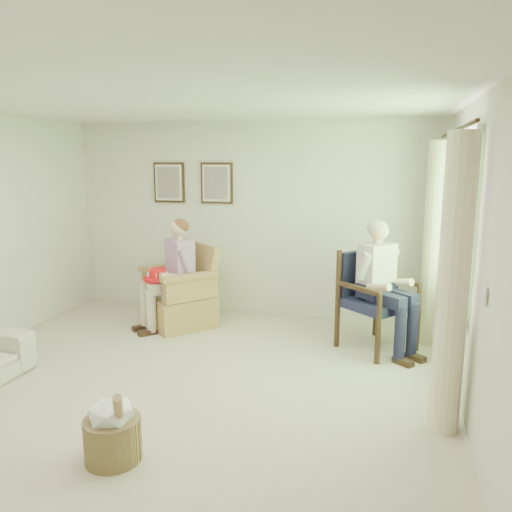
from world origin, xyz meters
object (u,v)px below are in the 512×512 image
person_wicker (175,267)px  person_dark (379,277)px  hatbox (112,430)px  red_hat (158,276)px  wicker_armchair (181,299)px  wood_armchair (378,295)px

person_wicker → person_dark: bearing=37.9°
hatbox → red_hat: bearing=109.4°
person_dark → person_wicker: bearing=126.0°
wicker_armchair → wood_armchair: size_ratio=0.95×
person_dark → red_hat: (-2.64, 0.02, -0.16)m
wicker_armchair → red_hat: bearing=-80.4°
wood_armchair → red_hat: size_ratio=3.08×
wicker_armchair → person_dark: bearing=34.8°
red_hat → hatbox: (0.92, -2.60, -0.46)m
person_dark → hatbox: (-1.72, -2.59, -0.62)m
hatbox → wood_armchair: bearing=58.1°
person_dark → red_hat: person_dark is taller
wicker_armchair → person_wicker: (0.00, -0.14, 0.46)m
wicker_armchair → wood_armchair: (2.46, -0.11, 0.27)m
person_wicker → person_dark: 2.47m
person_wicker → red_hat: 0.24m
wicker_armchair → hatbox: (0.74, -2.88, -0.10)m
wood_armchair → person_wicker: bearing=130.2°
red_hat → person_dark: bearing=-0.3°
wood_armchair → red_hat: 2.64m
wood_armchair → hatbox: 3.28m
wood_armchair → person_wicker: (-2.46, -0.02, 0.19)m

